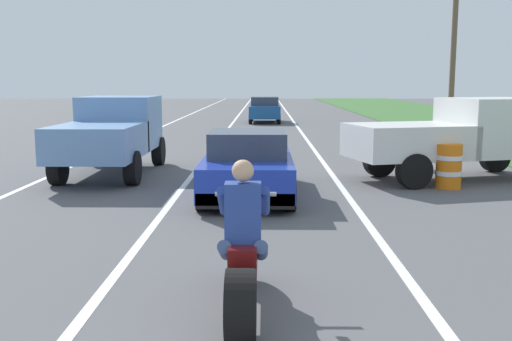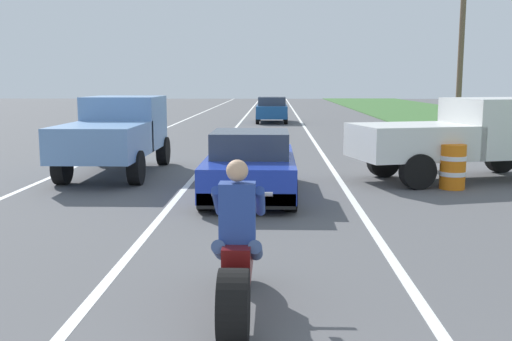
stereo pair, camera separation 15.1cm
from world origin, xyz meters
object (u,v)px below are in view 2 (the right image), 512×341
sports_car_blue (251,166)px  pickup_truck_right_shoulder_white (462,135)px  construction_barrel_mid (415,150)px  construction_barrel_nearest (453,167)px  motorcycle_with_rider (238,260)px  distant_car_far_ahead (272,109)px  pickup_truck_left_lane_light_blue (116,131)px

sports_car_blue → pickup_truck_right_shoulder_white: 5.45m
construction_barrel_mid → construction_barrel_nearest: bearing=-88.1°
motorcycle_with_rider → distant_car_far_ahead: 28.67m
pickup_truck_left_lane_light_blue → construction_barrel_nearest: pickup_truck_left_lane_light_blue is taller
pickup_truck_left_lane_light_blue → pickup_truck_right_shoulder_white: same height
pickup_truck_left_lane_light_blue → motorcycle_with_rider: bearing=-68.2°
pickup_truck_right_shoulder_white → motorcycle_with_rider: bearing=-119.9°
construction_barrel_nearest → distant_car_far_ahead: (-4.13, 21.33, 0.27)m
motorcycle_with_rider → pickup_truck_right_shoulder_white: 9.85m
motorcycle_with_rider → sports_car_blue: (-0.13, 6.47, 0.04)m
pickup_truck_right_shoulder_white → construction_barrel_mid: 2.10m
construction_barrel_mid → pickup_truck_left_lane_light_blue: bearing=-171.5°
motorcycle_with_rider → construction_barrel_mid: bearing=67.9°
motorcycle_with_rider → construction_barrel_nearest: 8.53m
construction_barrel_nearest → construction_barrel_mid: 3.10m
construction_barrel_nearest → distant_car_far_ahead: 21.73m
sports_car_blue → pickup_truck_right_shoulder_white: pickup_truck_right_shoulder_white is taller
construction_barrel_nearest → pickup_truck_left_lane_light_blue: bearing=166.6°
construction_barrel_nearest → sports_car_blue: bearing=-169.1°
sports_car_blue → construction_barrel_mid: size_ratio=4.30×
pickup_truck_right_shoulder_white → distant_car_far_ahead: pickup_truck_right_shoulder_white is taller
pickup_truck_left_lane_light_blue → construction_barrel_nearest: bearing=-13.4°
pickup_truck_left_lane_light_blue → pickup_truck_right_shoulder_white: 8.64m
pickup_truck_left_lane_light_blue → distant_car_far_ahead: size_ratio=1.20×
distant_car_far_ahead → pickup_truck_left_lane_light_blue: bearing=-101.4°
pickup_truck_right_shoulder_white → construction_barrel_mid: pickup_truck_right_shoulder_white is taller
pickup_truck_left_lane_light_blue → construction_barrel_nearest: (8.06, -1.92, -0.60)m
motorcycle_with_rider → construction_barrel_mid: (4.24, 10.44, -0.09)m
motorcycle_with_rider → pickup_truck_right_shoulder_white: pickup_truck_right_shoulder_white is taller
construction_barrel_nearest → construction_barrel_mid: size_ratio=1.00×
sports_car_blue → construction_barrel_mid: sports_car_blue is taller
pickup_truck_right_shoulder_white → distant_car_far_ahead: 20.68m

